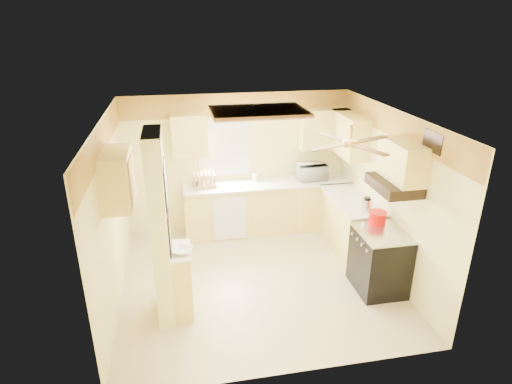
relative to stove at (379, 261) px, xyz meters
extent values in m
plane|color=beige|center=(-1.67, 0.55, -0.46)|extent=(4.00, 4.00, 0.00)
plane|color=white|center=(-1.67, 0.55, 2.04)|extent=(4.00, 4.00, 0.00)
plane|color=#FEF09B|center=(-1.67, 2.45, 0.79)|extent=(4.00, 0.00, 4.00)
plane|color=#FEF09B|center=(-1.67, -1.35, 0.79)|extent=(4.00, 0.00, 4.00)
plane|color=#FEF09B|center=(-3.67, 0.55, 0.79)|extent=(0.00, 3.80, 3.80)
plane|color=#FEF09B|center=(0.33, 0.55, 0.79)|extent=(0.00, 3.80, 3.80)
cube|color=#FFC84B|center=(-1.67, 2.43, 1.84)|extent=(4.00, 0.02, 0.40)
cube|color=#FEF09B|center=(-3.02, 0.00, 0.79)|extent=(0.20, 0.70, 2.50)
cube|color=#E1C667|center=(-2.80, 0.00, -0.01)|extent=(0.25, 0.55, 0.90)
cube|color=white|center=(-2.80, 0.00, 0.46)|extent=(0.28, 0.58, 0.04)
cube|color=#E1C667|center=(-1.17, 2.15, -0.01)|extent=(3.00, 0.60, 0.90)
cube|color=#E1C667|center=(0.03, 1.15, -0.01)|extent=(0.60, 1.40, 0.90)
cube|color=white|center=(-1.17, 2.14, 0.46)|extent=(3.04, 0.64, 0.04)
cube|color=white|center=(0.02, 1.15, 0.46)|extent=(0.64, 1.44, 0.04)
cube|color=white|center=(-1.92, 1.84, -0.03)|extent=(0.58, 0.02, 0.80)
cube|color=white|center=(-1.92, 2.44, 1.09)|extent=(0.92, 0.02, 1.02)
cube|color=white|center=(-1.92, 2.44, 1.09)|extent=(0.80, 0.02, 0.90)
cube|color=#E1C667|center=(-2.52, 2.27, 1.39)|extent=(0.60, 0.35, 0.70)
cube|color=#E1C667|center=(-0.12, 2.27, 1.39)|extent=(0.90, 0.35, 0.70)
cube|color=#E1C667|center=(0.16, 1.80, 1.39)|extent=(0.35, 1.00, 0.70)
cube|color=#E1C667|center=(-3.49, 0.30, 1.39)|extent=(0.35, 0.75, 0.70)
cube|color=#E1C667|center=(0.16, 0.00, 1.49)|extent=(0.35, 0.76, 0.52)
cube|color=black|center=(0.00, 0.00, -0.01)|extent=(0.65, 0.76, 0.90)
cube|color=silver|center=(0.00, 0.00, 0.44)|extent=(0.66, 0.77, 0.02)
cylinder|color=silver|center=(-0.33, -0.25, 0.34)|extent=(0.03, 0.05, 0.05)
cylinder|color=silver|center=(-0.33, -0.08, 0.34)|extent=(0.03, 0.05, 0.05)
cylinder|color=silver|center=(-0.33, 0.08, 0.34)|extent=(0.03, 0.05, 0.05)
cylinder|color=silver|center=(-0.33, 0.25, 0.34)|extent=(0.03, 0.05, 0.05)
cube|color=black|center=(0.07, 0.00, 1.16)|extent=(0.50, 0.76, 0.14)
cube|color=black|center=(-2.91, 0.00, 1.39)|extent=(0.02, 0.42, 0.57)
cube|color=white|center=(-2.90, 0.00, 1.39)|extent=(0.01, 0.37, 0.52)
cube|color=black|center=(-2.91, 0.00, 0.74)|extent=(0.02, 0.42, 0.57)
cube|color=yellow|center=(-2.90, 0.00, 0.74)|extent=(0.01, 0.37, 0.52)
cube|color=brown|center=(-1.57, 1.05, 2.00)|extent=(1.35, 0.95, 0.06)
cube|color=white|center=(-1.57, 1.05, 1.97)|extent=(1.15, 0.75, 0.02)
cylinder|color=gold|center=(-0.67, -0.15, 1.96)|extent=(0.04, 0.04, 0.16)
cylinder|color=gold|center=(-0.67, -0.15, 1.82)|extent=(0.18, 0.18, 0.08)
cube|color=brown|center=(-0.37, -0.04, 1.82)|extent=(0.55, 0.28, 0.01)
cube|color=brown|center=(-0.78, 0.15, 1.82)|extent=(0.28, 0.55, 0.01)
cube|color=brown|center=(-0.97, -0.26, 1.82)|extent=(0.55, 0.28, 0.01)
cube|color=brown|center=(-0.56, -0.45, 1.82)|extent=(0.28, 0.55, 0.01)
cube|color=black|center=(0.31, -0.35, 1.84)|extent=(0.02, 0.40, 0.25)
imported|color=white|center=(-0.35, 2.16, 0.62)|extent=(0.54, 0.38, 0.29)
imported|color=white|center=(-2.76, -0.08, 0.51)|extent=(0.31, 0.31, 0.06)
cylinder|color=#C60904|center=(0.05, 0.30, 0.53)|extent=(0.25, 0.25, 0.16)
cylinder|color=#C60904|center=(0.05, 0.30, 0.62)|extent=(0.27, 0.27, 0.02)
cylinder|color=silver|center=(0.04, 0.65, 0.58)|extent=(0.15, 0.15, 0.20)
cylinder|color=black|center=(0.04, 0.65, 0.70)|extent=(0.10, 0.10, 0.03)
cube|color=tan|center=(-2.31, 2.18, 0.50)|extent=(0.44, 0.35, 0.04)
cube|color=tan|center=(-2.48, 2.18, 0.60)|extent=(0.02, 0.28, 0.23)
cube|color=tan|center=(-2.42, 2.18, 0.60)|extent=(0.02, 0.28, 0.23)
cube|color=tan|center=(-2.35, 2.18, 0.60)|extent=(0.02, 0.28, 0.23)
cube|color=tan|center=(-2.28, 2.18, 0.60)|extent=(0.02, 0.28, 0.23)
cube|color=tan|center=(-2.21, 2.18, 0.60)|extent=(0.02, 0.28, 0.23)
cube|color=tan|center=(-2.14, 2.18, 0.60)|extent=(0.02, 0.28, 0.23)
cylinder|color=white|center=(-2.42, 2.18, 0.60)|extent=(0.02, 0.23, 0.23)
cylinder|color=white|center=(-2.28, 2.18, 0.60)|extent=(0.02, 0.23, 0.23)
cylinder|color=white|center=(-1.38, 2.29, 0.54)|extent=(0.10, 0.10, 0.13)
cylinder|color=tan|center=(-1.36, 2.29, 0.58)|extent=(0.01, 0.01, 0.20)
cylinder|color=tan|center=(-1.38, 2.31, 0.58)|extent=(0.01, 0.01, 0.20)
cylinder|color=tan|center=(-1.40, 2.29, 0.58)|extent=(0.01, 0.01, 0.20)
cylinder|color=tan|center=(-1.38, 2.28, 0.58)|extent=(0.01, 0.01, 0.20)
camera|label=1|loc=(-2.73, -4.87, 3.23)|focal=30.00mm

